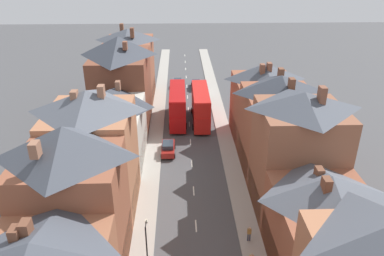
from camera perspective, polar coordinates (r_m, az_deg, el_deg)
pavement_left at (r=55.43m, az=-5.58°, el=-1.18°), size 2.20×104.00×0.14m
pavement_right at (r=55.69m, az=4.95°, el=-1.02°), size 2.20×104.00×0.14m
centre_line_dashes at (r=53.58m, az=-0.24°, el=-2.13°), size 0.14×97.80×0.01m
terrace_row_left at (r=41.80m, az=-13.87°, el=-2.15°), size 8.00×69.75×13.68m
terrace_row_right at (r=34.06m, az=18.61°, el=-9.93°), size 8.00×53.71×13.83m
double_decker_bus_lead at (r=58.67m, az=1.30°, el=3.46°), size 2.74×10.80×5.30m
double_decker_bus_mid_street at (r=58.95m, az=-2.22°, el=3.56°), size 2.74×10.80×5.30m
car_near_blue at (r=74.29m, az=0.62°, el=6.67°), size 1.90×4.44×1.59m
car_near_silver at (r=50.33m, az=-3.66°, el=-3.04°), size 1.90×4.10×1.71m
car_parked_left_a at (r=71.52m, az=1.77°, el=5.91°), size 1.90×4.34×1.62m
car_parked_right_a at (r=75.19m, az=-2.18°, el=6.90°), size 1.90×4.04×1.61m
pedestrian_mid_right at (r=36.63m, az=8.71°, el=-15.56°), size 0.36×0.22×1.61m
street_lamp at (r=31.83m, az=-6.88°, el=-17.68°), size 0.20×1.12×5.50m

